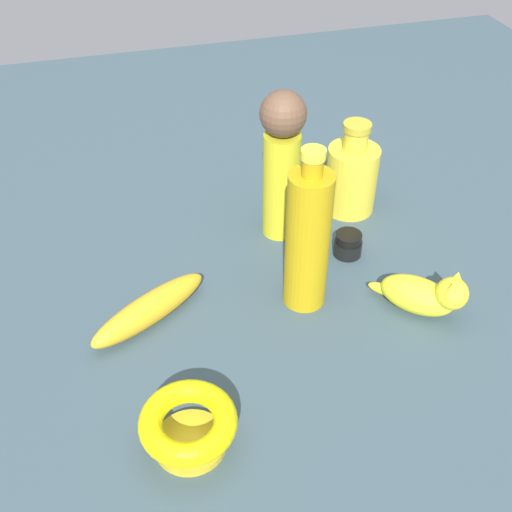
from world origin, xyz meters
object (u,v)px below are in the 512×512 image
object	(u,v)px
bowl	(188,425)
bottle_tall	(308,239)
person_figure_adult	(282,161)
banana	(149,309)
nail_polish_jar	(348,244)
bottle_short	(352,176)
cat_figurine	(425,294)

from	to	relation	value
bowl	bottle_tall	distance (m)	0.30
person_figure_adult	banana	size ratio (longest dim) A/B	1.29
nail_polish_jar	bottle_short	bearing A→B (deg)	-22.74
person_figure_adult	bottle_tall	bearing A→B (deg)	175.14
cat_figurine	bottle_tall	world-z (taller)	bottle_tall
bottle_tall	nail_polish_jar	bearing A→B (deg)	-51.44
person_figure_adult	banana	world-z (taller)	person_figure_adult
bowl	person_figure_adult	size ratio (longest dim) A/B	0.45
bowl	nail_polish_jar	xyz separation A→B (m)	(0.28, -0.31, -0.02)
bottle_short	person_figure_adult	bearing A→B (deg)	103.12
cat_figurine	bowl	xyz separation A→B (m)	(-0.13, 0.37, 0.00)
bottle_short	nail_polish_jar	distance (m)	0.14
nail_polish_jar	banana	bearing A→B (deg)	100.98
person_figure_adult	banana	xyz separation A→B (m)	(-0.15, 0.24, -0.12)
banana	bottle_tall	distance (m)	0.25
bottle_tall	cat_figurine	bearing A→B (deg)	-113.96
bottle_short	nail_polish_jar	xyz separation A→B (m)	(-0.12, 0.05, -0.05)
banana	bottle_tall	world-z (taller)	bottle_tall
bowl	banana	bearing A→B (deg)	4.30
bowl	nail_polish_jar	world-z (taller)	bowl
cat_figurine	bottle_tall	distance (m)	0.19
nail_polish_jar	cat_figurine	bearing A→B (deg)	-159.67
bowl	banana	xyz separation A→B (m)	(0.22, 0.02, -0.02)
nail_polish_jar	person_figure_adult	bearing A→B (deg)	44.95
cat_figurine	nail_polish_jar	distance (m)	0.16
bottle_short	nail_polish_jar	bearing A→B (deg)	157.26
banana	bottle_short	xyz separation A→B (m)	(0.18, -0.38, 0.04)
bottle_short	banana	bearing A→B (deg)	115.84
bowl	bottle_short	world-z (taller)	bottle_short
cat_figurine	bottle_short	world-z (taller)	bottle_short
banana	nail_polish_jar	distance (m)	0.33
cat_figurine	nail_polish_jar	xyz separation A→B (m)	(0.15, 0.06, -0.01)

